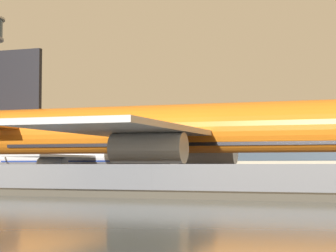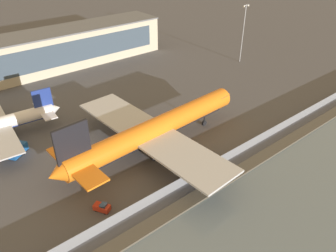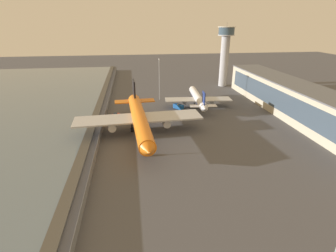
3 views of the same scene
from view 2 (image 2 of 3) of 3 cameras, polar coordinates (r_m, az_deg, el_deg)
ground_plane at (r=83.40m, az=-1.65°, el=-2.93°), size 500.00×500.00×0.00m
shoreline_seawall at (r=71.45m, az=8.58°, el=-10.01°), size 320.00×3.00×0.50m
perimeter_fence at (r=73.08m, az=6.08°, el=-7.65°), size 280.00×0.10×2.51m
cargo_jet_orange at (r=77.42m, az=-2.35°, el=-0.64°), size 54.68×46.99×15.71m
baggage_tug at (r=66.34m, az=-11.41°, el=-13.71°), size 3.00×3.57×1.80m
ops_van at (r=86.33m, az=-24.74°, el=-3.90°), size 5.42×4.80×2.48m
terminal_building at (r=130.37m, az=-24.15°, el=10.93°), size 111.22×16.31×14.03m
apron_light_mast_apron_east at (r=134.62m, az=12.96°, el=15.84°), size 3.20×0.40×22.09m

